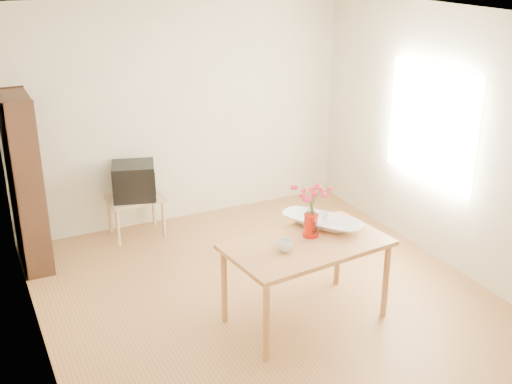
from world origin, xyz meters
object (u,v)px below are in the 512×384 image
table (307,251)px  television (133,180)px  mug (285,246)px  pitcher (311,226)px  bowl (322,202)px

table → television: bearing=103.6°
mug → pitcher: bearing=169.0°
pitcher → bowl: bowl is taller
table → bowl: bearing=33.7°
pitcher → bowl: bearing=42.8°
mug → television: bearing=-112.7°
television → table: bearing=-54.4°
television → pitcher: bearing=-51.5°
table → mug: size_ratio=11.44×
bowl → table: bearing=-140.0°
table → television: 2.51m
pitcher → television: bearing=120.4°
table → mug: (-0.24, -0.06, 0.13)m
table → pitcher: (0.09, 0.10, 0.18)m
pitcher → mug: pitcher is taller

